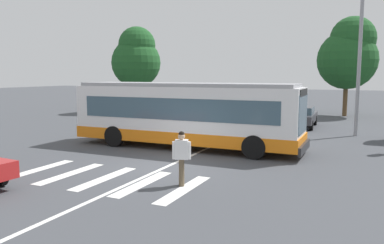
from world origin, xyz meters
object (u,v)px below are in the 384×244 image
parked_car_silver (189,110)px  parked_car_charcoal (300,115)px  background_tree_right (349,54)px  parked_car_red (224,112)px  parked_car_blue (260,114)px  twin_arm_street_lamp (361,24)px  background_tree_left (136,58)px  pedestrian_crossing_street (182,155)px  city_transit_bus (186,114)px

parked_car_silver → parked_car_charcoal: (8.23, -0.16, 0.00)m
parked_car_silver → background_tree_right: 14.17m
parked_car_red → parked_car_blue: size_ratio=0.99×
twin_arm_street_lamp → background_tree_left: 20.38m
parked_car_blue → background_tree_right: 10.97m
parked_car_charcoal → twin_arm_street_lamp: 6.89m
background_tree_left → parked_car_blue: bearing=-20.0°
pedestrian_crossing_street → parked_car_charcoal: size_ratio=0.38×
parked_car_blue → background_tree_left: bearing=160.0°
parked_car_charcoal → background_tree_left: size_ratio=0.59×
parked_car_silver → twin_arm_street_lamp: (11.70, -2.63, 5.42)m
background_tree_right → background_tree_left: bearing=-167.4°
pedestrian_crossing_street → parked_car_silver: 17.15m
pedestrian_crossing_street → parked_car_red: bearing=105.5°
parked_car_silver → parked_car_charcoal: bearing=-1.1°
city_transit_bus → parked_car_red: city_transit_bus is taller
parked_car_red → background_tree_left: (-10.17, 4.21, 4.22)m
parked_car_blue → background_tree_right: size_ratio=0.56×
pedestrian_crossing_street → parked_car_silver: (-7.13, 15.59, -0.20)m
parked_car_red → twin_arm_street_lamp: twin_arm_street_lamp is taller
parked_car_charcoal → background_tree_left: background_tree_left is taller
pedestrian_crossing_street → parked_car_charcoal: pedestrian_crossing_street is taller
parked_car_red → twin_arm_street_lamp: size_ratio=0.45×
parked_car_blue → twin_arm_street_lamp: size_ratio=0.45×
city_transit_bus → background_tree_left: size_ratio=1.41×
parked_car_red → background_tree_right: size_ratio=0.56×
background_tree_left → background_tree_right: size_ratio=0.96×
pedestrian_crossing_street → parked_car_red: (-4.37, 15.72, -0.20)m
pedestrian_crossing_street → twin_arm_street_lamp: 14.70m
parked_car_silver → twin_arm_street_lamp: size_ratio=0.45×
background_tree_left → pedestrian_crossing_street: bearing=-53.9°
parked_car_blue → background_tree_left: 14.41m
city_transit_bus → background_tree_right: (6.08, 18.18, 3.55)m
city_transit_bus → parked_car_silver: size_ratio=2.41×
parked_car_silver → background_tree_right: size_ratio=0.56×
background_tree_right → twin_arm_street_lamp: bearing=-84.1°
twin_arm_street_lamp → parked_car_silver: bearing=167.3°
parked_car_red → background_tree_left: bearing=157.5°
pedestrian_crossing_street → background_tree_right: 24.55m
pedestrian_crossing_street → parked_car_blue: pedestrian_crossing_street is taller
parked_car_red → background_tree_right: background_tree_right is taller
background_tree_right → city_transit_bus: bearing=-108.5°
pedestrian_crossing_street → twin_arm_street_lamp: (4.57, 12.96, 5.22)m
parked_car_blue → pedestrian_crossing_street: bearing=-84.1°
parked_car_charcoal → city_transit_bus: bearing=-111.2°
twin_arm_street_lamp → background_tree_left: twin_arm_street_lamp is taller
parked_car_red → pedestrian_crossing_street: bearing=-74.5°
parked_car_charcoal → background_tree_left: 16.81m
city_transit_bus → background_tree_left: bearing=130.0°
city_transit_bus → parked_car_blue: size_ratio=2.39×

